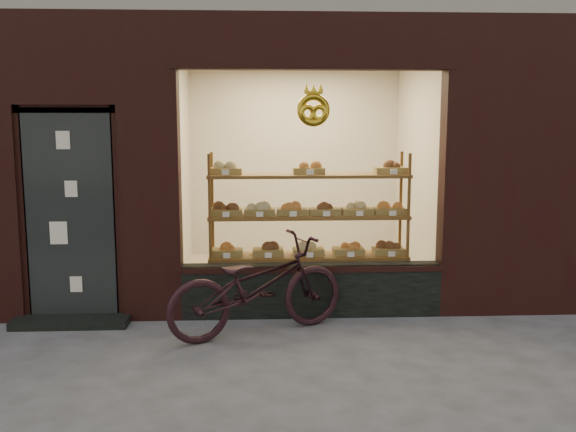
{
  "coord_description": "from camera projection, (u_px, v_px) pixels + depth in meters",
  "views": [
    {
      "loc": [
        -0.13,
        -4.43,
        2.06
      ],
      "look_at": [
        0.2,
        2.0,
        1.09
      ],
      "focal_mm": 40.0,
      "sensor_mm": 36.0,
      "label": 1
    }
  ],
  "objects": [
    {
      "name": "display_shelf",
      "position": [
        308.0,
        230.0,
        7.1
      ],
      "size": [
        2.2,
        0.45,
        1.7
      ],
      "color": "brown",
      "rests_on": "ground"
    },
    {
      "name": "ground",
      "position": [
        275.0,
        404.0,
        4.69
      ],
      "size": [
        90.0,
        90.0,
        0.0
      ],
      "primitive_type": "plane",
      "color": "#474747"
    },
    {
      "name": "bicycle",
      "position": [
        257.0,
        286.0,
        6.15
      ],
      "size": [
        1.91,
        1.32,
        0.95
      ],
      "primitive_type": "imported",
      "rotation": [
        0.0,
        0.0,
        1.99
      ],
      "color": "black",
      "rests_on": "ground"
    }
  ]
}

